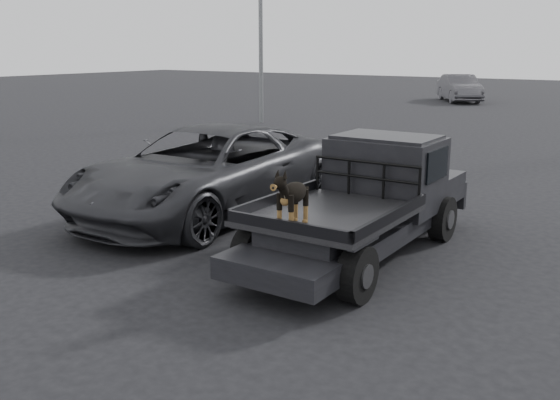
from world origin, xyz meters
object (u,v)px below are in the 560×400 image
Objects in this scene: flatbed_ute at (359,227)px; parked_suv at (207,171)px; distant_car_a at (460,88)px; dog at (293,197)px.

parked_suv is at bearing 169.88° from flatbed_ute.
distant_car_a is at bearing 104.99° from flatbed_ute.
parked_suv is (-3.54, 2.45, -0.44)m from dog.
dog is at bearing -107.65° from distant_car_a.
parked_suv reaches higher than dog.
parked_suv reaches higher than flatbed_ute.
flatbed_ute is at bearing -11.08° from parked_suv.
dog reaches higher than distant_car_a.
flatbed_ute is 7.30× the size of dog.
flatbed_ute is 0.88× the size of parked_suv.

